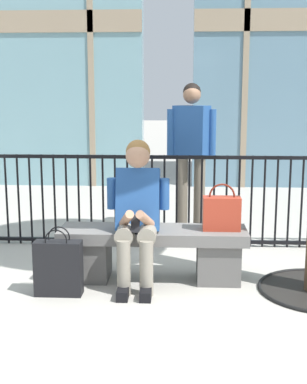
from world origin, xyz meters
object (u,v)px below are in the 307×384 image
(stone_bench, at_px, (153,249))
(shopping_bag, at_px, (58,267))
(handbag_on_bench, at_px, (222,213))
(bystander_at_railing, at_px, (191,146))
(seated_person_with_phone, at_px, (137,209))

(stone_bench, relative_size, shopping_bag, 2.92)
(stone_bench, relative_size, handbag_on_bench, 4.02)
(stone_bench, distance_m, shopping_bag, 0.83)
(handbag_on_bench, xyz_separation_m, shopping_bag, (-1.31, -0.39, -0.37))
(handbag_on_bench, bearing_deg, shopping_bag, -163.43)
(handbag_on_bench, height_order, shopping_bag, handbag_on_bench)
(stone_bench, xyz_separation_m, bystander_at_railing, (0.35, 1.62, 0.73))
(shopping_bag, bearing_deg, stone_bench, 28.71)
(seated_person_with_phone, height_order, shopping_bag, seated_person_with_phone)
(seated_person_with_phone, relative_size, bystander_at_railing, 0.71)
(seated_person_with_phone, bearing_deg, handbag_on_bench, 9.60)
(shopping_bag, height_order, bystander_at_railing, bystander_at_railing)
(shopping_bag, xyz_separation_m, bystander_at_railing, (1.08, 2.02, 0.77))
(shopping_bag, relative_size, bystander_at_railing, 0.32)
(handbag_on_bench, bearing_deg, seated_person_with_phone, -170.40)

